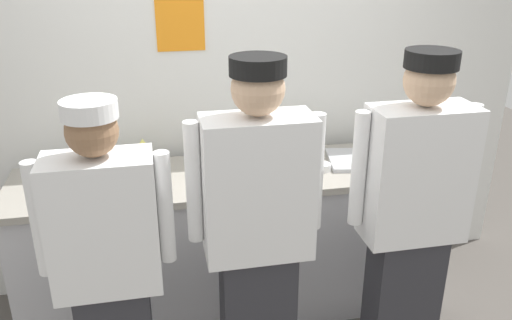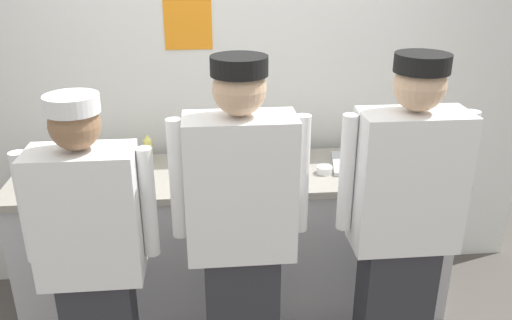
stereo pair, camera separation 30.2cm
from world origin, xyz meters
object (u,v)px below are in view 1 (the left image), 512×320
chef_far_right (412,217)px  deli_cup (105,163)px  mixing_bowl_steel (277,160)px  chef_near_left (109,268)px  squeeze_bottle_primary (143,153)px  ramekin_green_sauce (47,177)px  sheet_tray (368,160)px  ramekin_yellow_sauce (133,178)px  ramekin_red_sauce (323,167)px  squeeze_bottle_secondary (292,140)px  ramekin_orange_sauce (56,188)px  chef_center (258,233)px  plate_stack_rear (92,178)px  plate_stack_front (224,170)px

chef_far_right → deli_cup: bearing=149.0°
mixing_bowl_steel → chef_near_left: bearing=-141.4°
squeeze_bottle_primary → ramekin_green_sauce: (-0.53, -0.11, -0.06)m
chef_far_right → mixing_bowl_steel: 0.87m
sheet_tray → ramekin_yellow_sauce: size_ratio=5.66×
ramekin_red_sauce → chef_near_left: bearing=-150.6°
squeeze_bottle_secondary → ramekin_orange_sauce: bearing=-168.9°
mixing_bowl_steel → ramekin_orange_sauce: 1.23m
chef_near_left → ramekin_green_sauce: bearing=113.6°
ramekin_orange_sauce → ramekin_green_sauce: size_ratio=0.79×
chef_near_left → ramekin_orange_sauce: chef_near_left is taller
squeeze_bottle_secondary → ramekin_green_sauce: bearing=-175.3°
sheet_tray → ramekin_red_sauce: bearing=-166.5°
squeeze_bottle_secondary → ramekin_yellow_sauce: bearing=-168.1°
ramekin_orange_sauce → deli_cup: size_ratio=0.83×
ramekin_yellow_sauce → deli_cup: (-0.16, 0.18, 0.03)m
chef_center → deli_cup: bearing=128.9°
ramekin_orange_sauce → ramekin_red_sauce: size_ratio=0.93×
ramekin_orange_sauce → ramekin_red_sauce: (1.49, -0.01, -0.00)m
squeeze_bottle_secondary → ramekin_green_sauce: size_ratio=1.95×
chef_near_left → plate_stack_rear: size_ratio=7.55×
plate_stack_front → plate_stack_rear: bearing=176.0°
chef_center → squeeze_bottle_primary: (-0.50, 0.91, 0.08)m
chef_far_right → ramekin_orange_sauce: chef_far_right is taller
plate_stack_rear → chef_center: bearing=-42.6°
plate_stack_rear → chef_far_right: bearing=-24.9°
squeeze_bottle_primary → ramekin_green_sauce: squeeze_bottle_primary is taller
chef_near_left → mixing_bowl_steel: (0.93, 0.74, 0.12)m
chef_center → ramekin_green_sauce: size_ratio=16.55×
ramekin_red_sauce → deli_cup: deli_cup is taller
ramekin_red_sauce → squeeze_bottle_primary: bearing=165.1°
plate_stack_rear → deli_cup: size_ratio=2.13×
sheet_tray → ramekin_red_sauce: (-0.31, -0.07, 0.01)m
chef_near_left → ramekin_red_sauce: bearing=29.4°
chef_far_right → squeeze_bottle_primary: size_ratio=9.89×
chef_far_right → deli_cup: size_ratio=17.34×
sheet_tray → chef_near_left: bearing=-153.5°
ramekin_green_sauce → deli_cup: bearing=16.0°
mixing_bowl_steel → plate_stack_front: bearing=-172.5°
plate_stack_front → squeeze_bottle_primary: bearing=151.0°
ramekin_orange_sauce → deli_cup: 0.34m
plate_stack_front → ramekin_orange_sauce: bearing=-178.8°
ramekin_yellow_sauce → deli_cup: deli_cup is taller
chef_near_left → squeeze_bottle_primary: bearing=80.0°
mixing_bowl_steel → ramekin_orange_sauce: size_ratio=4.23×
chef_center → ramekin_green_sauce: bearing=142.1°
squeeze_bottle_primary → mixing_bowl_steel: bearing=-14.9°
chef_center → squeeze_bottle_primary: size_ratio=9.91×
squeeze_bottle_secondary → ramekin_green_sauce: squeeze_bottle_secondary is taller
plate_stack_front → ramekin_yellow_sauce: plate_stack_front is taller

